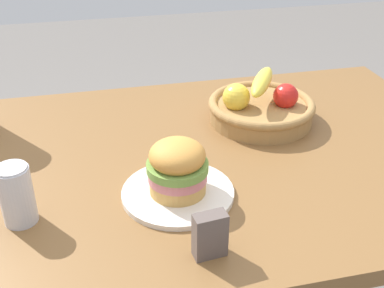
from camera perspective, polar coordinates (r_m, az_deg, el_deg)
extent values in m
cube|color=brown|center=(1.20, 1.24, -2.05)|extent=(1.40, 0.90, 0.04)
cylinder|color=brown|center=(1.90, 16.73, -3.50)|extent=(0.07, 0.07, 0.71)
cylinder|color=silver|center=(1.04, -1.67, -5.75)|extent=(0.24, 0.24, 0.01)
cylinder|color=tan|center=(1.03, -1.69, -4.81)|extent=(0.12, 0.12, 0.03)
cylinder|color=#C67075|center=(1.02, -1.71, -3.61)|extent=(0.13, 0.13, 0.02)
cylinder|color=olive|center=(1.01, -1.73, -2.66)|extent=(0.13, 0.13, 0.02)
ellipsoid|color=gold|center=(0.99, -1.75, -1.35)|extent=(0.12, 0.12, 0.07)
cylinder|color=silver|center=(1.00, -19.92, -5.72)|extent=(0.07, 0.07, 0.12)
cylinder|color=silver|center=(0.97, -20.56, -2.68)|extent=(0.06, 0.06, 0.00)
cylinder|color=#9E7542|center=(1.35, 8.10, 3.71)|extent=(0.28, 0.28, 0.05)
torus|color=#9E7542|center=(1.34, 8.17, 4.67)|extent=(0.29, 0.29, 0.02)
sphere|color=red|center=(1.33, 10.95, 5.56)|extent=(0.07, 0.07, 0.07)
sphere|color=gold|center=(1.30, 5.23, 5.50)|extent=(0.07, 0.07, 0.07)
ellipsoid|color=yellow|center=(1.32, 8.24, 7.27)|extent=(0.14, 0.19, 0.05)
cube|color=#594C47|center=(0.88, 2.12, -10.67)|extent=(0.06, 0.04, 0.09)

